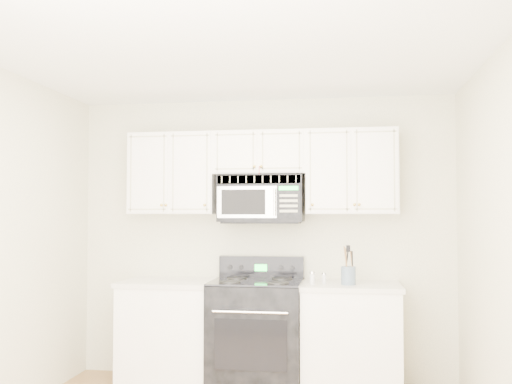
# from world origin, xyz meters

# --- Properties ---
(room) EXTENTS (3.51, 3.51, 2.61)m
(room) POSITION_xyz_m (0.00, 0.00, 1.30)
(room) COLOR olive
(room) RESTS_ON ground
(base_cabinet_left) EXTENTS (0.86, 0.65, 0.92)m
(base_cabinet_left) POSITION_xyz_m (-0.80, 1.44, 0.43)
(base_cabinet_left) COLOR white
(base_cabinet_left) RESTS_ON ground
(base_cabinet_right) EXTENTS (0.86, 0.65, 0.92)m
(base_cabinet_right) POSITION_xyz_m (0.80, 1.44, 0.43)
(base_cabinet_right) COLOR white
(base_cabinet_right) RESTS_ON ground
(range) EXTENTS (0.79, 0.72, 1.13)m
(range) POSITION_xyz_m (-0.01, 1.42, 0.48)
(range) COLOR black
(range) RESTS_ON ground
(upper_cabinets) EXTENTS (2.44, 0.37, 0.75)m
(upper_cabinets) POSITION_xyz_m (0.00, 1.58, 1.93)
(upper_cabinets) COLOR white
(upper_cabinets) RESTS_ON ground
(microwave) EXTENTS (0.76, 0.43, 0.42)m
(microwave) POSITION_xyz_m (0.01, 1.56, 1.66)
(microwave) COLOR black
(microwave) RESTS_ON ground
(utensil_crock) EXTENTS (0.12, 0.12, 0.33)m
(utensil_crock) POSITION_xyz_m (0.78, 1.36, 1.00)
(utensil_crock) COLOR slate
(utensil_crock) RESTS_ON base_cabinet_right
(shaker_salt) EXTENTS (0.05, 0.05, 0.11)m
(shaker_salt) POSITION_xyz_m (0.48, 1.34, 0.97)
(shaker_salt) COLOR silver
(shaker_salt) RESTS_ON base_cabinet_right
(shaker_pepper) EXTENTS (0.04, 0.04, 0.09)m
(shaker_pepper) POSITION_xyz_m (0.58, 1.40, 0.97)
(shaker_pepper) COLOR silver
(shaker_pepper) RESTS_ON base_cabinet_right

